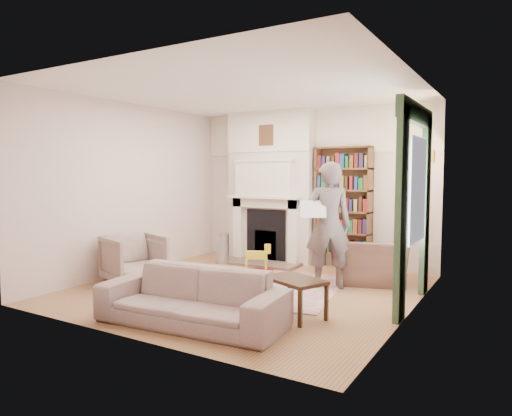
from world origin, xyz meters
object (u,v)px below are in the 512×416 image
Objects in this scene: bookcase at (343,201)px; armchair_left at (134,259)px; man_reading at (328,225)px; rocking_horse at (257,258)px; armchair_reading at (371,261)px; sofa at (192,297)px; coffee_table at (295,297)px; paraffin_heater at (223,249)px.

bookcase is 3.63m from armchair_left.
man_reading is 1.59m from rocking_horse.
sofa is (-1.13, -2.87, -0.04)m from armchair_reading.
man_reading is at bearing -77.98° from bookcase.
armchair_left is (-3.07, -1.83, 0.03)m from armchair_reading.
coffee_table is 1.27× the size of paraffin_heater.
armchair_left is at bearing -130.73° from bookcase.
armchair_left is at bearing -150.39° from rocking_horse.
paraffin_heater is at bearing 163.04° from coffee_table.
paraffin_heater reaches higher than rocking_horse.
bookcase is at bearing -65.36° from armchair_reading.
man_reading is 2.60× the size of coffee_table.
armchair_left is 2.80m from coffee_table.
armchair_reading is 1.87m from rocking_horse.
sofa is at bearing 51.50° from armchair_reading.
sofa is at bearing -112.08° from coffee_table.
armchair_reading reaches higher than sofa.
bookcase is 3.36× the size of paraffin_heater.
man_reading is at bearing -46.28° from armchair_left.
paraffin_heater is at bearing -159.37° from bookcase.
sofa is 3.78× the size of paraffin_heater.
man_reading is (-0.45, -0.60, 0.57)m from armchair_reading.
coffee_table is (0.48, -2.90, -0.95)m from bookcase.
rocking_horse is (1.22, 1.57, -0.13)m from armchair_left.
rocking_horse is at bearing 154.90° from coffee_table.
man_reading is at bearing 36.07° from armchair_reading.
bookcase is 1.82m from rocking_horse.
bookcase reaches higher than rocking_horse.
armchair_left is 1.94m from paraffin_heater.
armchair_reading is at bearing 105.83° from coffee_table.
bookcase reaches higher than paraffin_heater.
man_reading is at bearing -36.28° from rocking_horse.
armchair_reading is 1.51× the size of coffee_table.
rocking_horse is (-1.40, 0.34, -0.67)m from man_reading.
bookcase is at bearing -108.17° from man_reading.
bookcase is 1.76× the size of armchair_reading.
rocking_horse reaches higher than coffee_table.
bookcase is 2.64× the size of coffee_table.
bookcase is 1.51m from man_reading.
armchair_reading is 1.92× the size of paraffin_heater.
armchair_left is at bearing -160.85° from coffee_table.
paraffin_heater is (-2.78, 0.09, -0.07)m from armchair_reading.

